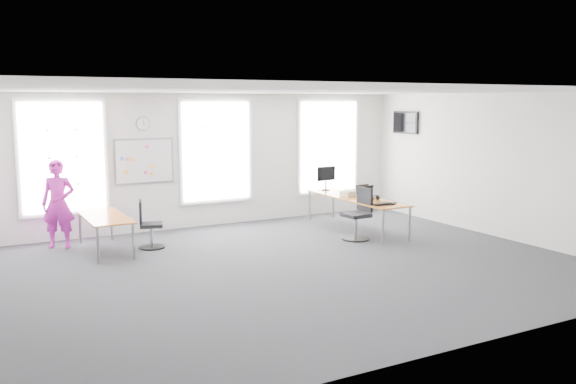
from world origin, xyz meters
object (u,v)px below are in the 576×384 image
desk_left (105,219)px  headphones (375,198)px  keyboard (383,204)px  monitor (326,176)px  chair_right (358,217)px  person (58,204)px  chair_left (148,227)px  desk_right (356,199)px

desk_left → headphones: (5.43, -1.17, 0.15)m
keyboard → monitor: 2.36m
desk_left → monitor: 5.35m
desk_left → monitor: (5.30, 0.57, 0.45)m
chair_right → monitor: 2.20m
person → chair_right: bearing=2.1°
monitor → chair_left: bearing=-176.1°
desk_right → keyboard: 1.10m
desk_left → chair_right: size_ratio=1.74×
chair_left → keyboard: bearing=-94.5°
chair_left → keyboard: chair_left is taller
person → monitor: bearing=22.5°
keyboard → person: bearing=167.3°
chair_left → person: size_ratio=0.55×
chair_right → keyboard: bearing=53.0°
chair_left → person: person is taller
desk_right → desk_left: bearing=172.9°
chair_right → desk_right: bearing=144.8°
chair_right → monitor: bearing=162.6°
desk_left → headphones: bearing=-12.2°
desk_left → keyboard: size_ratio=4.07×
desk_right → chair_left: 4.55m
chair_left → person: bearing=74.7°
desk_left → person: (-0.72, 0.70, 0.24)m
desk_right → chair_right: bearing=-121.7°
chair_right → monitor: monitor is taller
keyboard → headphones: (0.23, 0.59, 0.04)m
desk_left → chair_left: size_ratio=1.97×
monitor → desk_left: bearing=-179.4°
chair_right → headphones: 0.78m
chair_right → desk_left: bearing=-110.8°
person → headphones: person is taller
monitor → headphones: bearing=-91.2°
keyboard → headphones: bearing=78.6°
desk_right → desk_left: 5.34m
desk_right → chair_right: size_ratio=2.79×
desk_left → chair_right: chair_right is taller
desk_right → desk_left: desk_right is taller
keyboard → headphones: 0.63m
desk_left → headphones: headphones is taller
chair_right → chair_left: size_ratio=1.13×
desk_left → chair_right: (4.79, -1.49, -0.15)m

